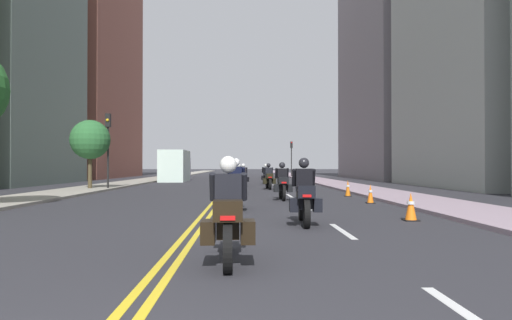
{
  "coord_description": "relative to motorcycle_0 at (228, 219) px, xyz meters",
  "views": [
    {
      "loc": [
        1.12,
        -2.3,
        1.45
      ],
      "look_at": [
        1.83,
        26.11,
        1.78
      ],
      "focal_mm": 32.79,
      "sensor_mm": 36.0,
      "label": 1
    }
  ],
  "objects": [
    {
      "name": "motorcycle_1",
      "position": [
        1.71,
        4.41,
        0.0
      ],
      "size": [
        0.78,
        2.26,
        1.64
      ],
      "rotation": [
        0.0,
        0.0,
        -0.05
      ],
      "color": "black",
      "rests_on": "ground"
    },
    {
      "name": "building_left_2",
      "position": [
        -18.54,
        49.46,
        12.79
      ],
      "size": [
        8.63,
        20.56,
        26.88
      ],
      "color": "brown",
      "rests_on": "ground"
    },
    {
      "name": "street_tree_0",
      "position": [
        -8.81,
        20.6,
        2.3
      ],
      "size": [
        2.31,
        2.31,
        4.12
      ],
      "color": "#463B25",
      "rests_on": "ground"
    },
    {
      "name": "centreline_yellow_outer",
      "position": [
        -0.76,
        43.3,
        -0.65
      ],
      "size": [
        0.12,
        132.0,
        0.01
      ],
      "primitive_type": "cube",
      "color": "yellow",
      "rests_on": "ground"
    },
    {
      "name": "traffic_light_near",
      "position": [
        -7.84,
        20.88,
        2.48
      ],
      "size": [
        0.28,
        0.38,
        4.53
      ],
      "color": "black",
      "rests_on": "ground"
    },
    {
      "name": "motorcycle_5",
      "position": [
        1.73,
        21.46,
        -0.01
      ],
      "size": [
        0.78,
        2.26,
        1.59
      ],
      "rotation": [
        0.0,
        0.0,
        0.06
      ],
      "color": "black",
      "rests_on": "ground"
    },
    {
      "name": "traffic_light_far",
      "position": [
        6.09,
        50.77,
        2.42
      ],
      "size": [
        0.28,
        0.38,
        4.41
      ],
      "color": "black",
      "rests_on": "ground"
    },
    {
      "name": "motorcycle_2",
      "position": [
        -0.04,
        8.25,
        0.03
      ],
      "size": [
        0.78,
        2.3,
        1.69
      ],
      "rotation": [
        0.0,
        0.0,
        -0.06
      ],
      "color": "black",
      "rests_on": "ground"
    },
    {
      "name": "motorcycle_6",
      "position": [
        0.18,
        25.74,
        -0.01
      ],
      "size": [
        0.78,
        2.22,
        1.59
      ],
      "rotation": [
        0.0,
        0.0,
        0.04
      ],
      "color": "black",
      "rests_on": "ground"
    },
    {
      "name": "ground_plane",
      "position": [
        -0.88,
        43.3,
        -0.65
      ],
      "size": [
        264.0,
        264.0,
        0.0
      ],
      "primitive_type": "plane",
      "color": "#2B2B30"
    },
    {
      "name": "sidewalk_left",
      "position": [
        -8.94,
        43.3,
        -0.59
      ],
      "size": [
        2.99,
        144.0,
        0.12
      ],
      "primitive_type": "cube",
      "color": "gray",
      "rests_on": "ground"
    },
    {
      "name": "traffic_cone_1",
      "position": [
        5.09,
        14.74,
        -0.27
      ],
      "size": [
        0.31,
        0.31,
        0.78
      ],
      "color": "black",
      "rests_on": "ground"
    },
    {
      "name": "centreline_yellow_inner",
      "position": [
        -1.0,
        43.3,
        -0.65
      ],
      "size": [
        0.12,
        132.0,
        0.01
      ],
      "primitive_type": "cube",
      "color": "yellow",
      "rests_on": "ground"
    },
    {
      "name": "motorcycle_3",
      "position": [
        1.84,
        12.56,
        0.01
      ],
      "size": [
        0.76,
        2.19,
        1.59
      ],
      "rotation": [
        0.0,
        0.0,
        0.01
      ],
      "color": "black",
      "rests_on": "ground"
    },
    {
      "name": "building_left_1",
      "position": [
        -18.18,
        29.3,
        10.99
      ],
      "size": [
        7.91,
        14.08,
        23.28
      ],
      "color": "slate",
      "rests_on": "ground"
    },
    {
      "name": "lane_dashes_white",
      "position": [
        2.41,
        24.3,
        -0.65
      ],
      "size": [
        0.14,
        56.4,
        0.01
      ],
      "color": "silver",
      "rests_on": "ground"
    },
    {
      "name": "motorcycle_0",
      "position": [
        0.0,
        0.0,
        0.0
      ],
      "size": [
        0.77,
        2.32,
        1.6
      ],
      "rotation": [
        0.0,
        0.0,
        0.03
      ],
      "color": "black",
      "rests_on": "ground"
    },
    {
      "name": "motorcycle_4",
      "position": [
        -0.07,
        17.01,
        -0.01
      ],
      "size": [
        0.77,
        2.17,
        1.58
      ],
      "rotation": [
        0.0,
        0.0,
        0.01
      ],
      "color": "black",
      "rests_on": "ground"
    },
    {
      "name": "traffic_cone_0",
      "position": [
        4.61,
        5.14,
        -0.28
      ],
      "size": [
        0.37,
        0.37,
        0.75
      ],
      "color": "black",
      "rests_on": "ground"
    },
    {
      "name": "sidewalk_right",
      "position": [
        7.19,
        43.3,
        -0.59
      ],
      "size": [
        2.99,
        144.0,
        0.12
      ],
      "primitive_type": "cube",
      "color": "#9F8897",
      "rests_on": "ground"
    },
    {
      "name": "traffic_cone_2",
      "position": [
        5.06,
        10.74,
        -0.29
      ],
      "size": [
        0.31,
        0.31,
        0.73
      ],
      "color": "black",
      "rests_on": "ground"
    },
    {
      "name": "building_right_2",
      "position": [
        16.66,
        43.61,
        11.37
      ],
      "size": [
        8.38,
        19.87,
        24.05
      ],
      "color": "gray",
      "rests_on": "ground"
    },
    {
      "name": "parked_truck",
      "position": [
        -6.04,
        35.88,
        0.62
      ],
      "size": [
        2.2,
        6.5,
        2.8
      ],
      "color": "#B6B5D5",
      "rests_on": "ground"
    },
    {
      "name": "motorcycle_7",
      "position": [
        1.92,
        29.18,
        -0.0
      ],
      "size": [
        0.78,
        2.14,
        1.57
      ],
      "rotation": [
        0.0,
        0.0,
        0.04
      ],
      "color": "black",
      "rests_on": "ground"
    }
  ]
}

